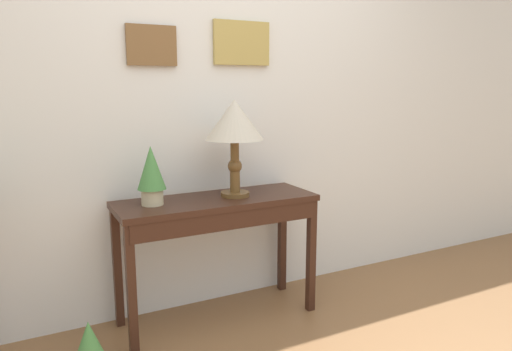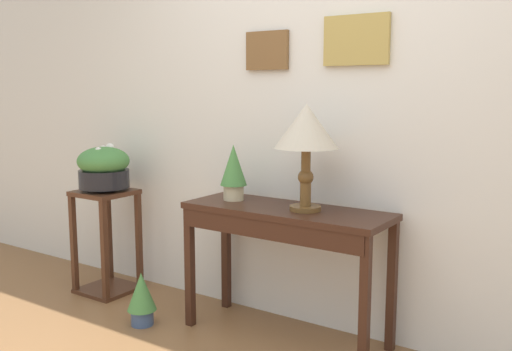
% 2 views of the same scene
% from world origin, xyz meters
% --- Properties ---
extents(back_wall_with_art, '(9.00, 0.13, 2.80)m').
position_xyz_m(back_wall_with_art, '(-0.00, 1.57, 1.40)').
color(back_wall_with_art, silver).
rests_on(back_wall_with_art, ground).
extents(console_table, '(1.16, 0.41, 0.74)m').
position_xyz_m(console_table, '(-0.15, 1.25, 0.64)').
color(console_table, '#381E14').
rests_on(console_table, ground).
extents(table_lamp, '(0.34, 0.34, 0.56)m').
position_xyz_m(table_lamp, '(-0.03, 1.28, 1.17)').
color(table_lamp, brown).
rests_on(table_lamp, console_table).
extents(potted_plant_on_console, '(0.15, 0.15, 0.32)m').
position_xyz_m(potted_plant_on_console, '(-0.52, 1.29, 0.92)').
color(potted_plant_on_console, beige).
rests_on(potted_plant_on_console, console_table).
extents(potted_plant_floor, '(0.17, 0.17, 0.32)m').
position_xyz_m(potted_plant_floor, '(-0.93, 0.94, 0.18)').
color(potted_plant_floor, '#3D5684').
rests_on(potted_plant_floor, ground).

